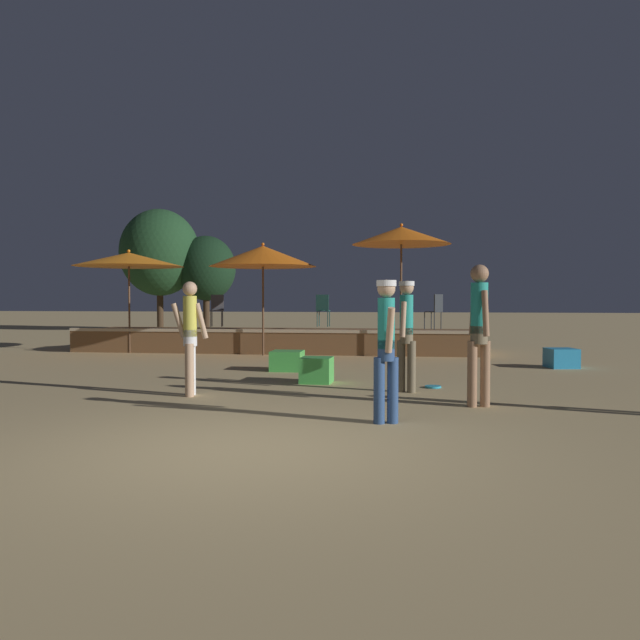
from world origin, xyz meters
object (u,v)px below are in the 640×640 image
person_2 (479,327)px  bistro_chair_1 (217,307)px  cube_seat_0 (287,361)px  cube_seat_1 (561,358)px  bistro_chair_2 (436,308)px  bistro_chair_0 (323,307)px  patio_umbrella_0 (263,256)px  person_4 (406,330)px  background_tree_0 (206,269)px  patio_umbrella_2 (129,260)px  person_0 (386,344)px  patio_umbrella_1 (401,236)px  frisbee_disc (433,387)px  background_tree_1 (160,253)px  cube_seat_2 (317,370)px  person_1 (190,334)px

person_2 → bistro_chair_1: size_ratio=2.10×
cube_seat_0 → cube_seat_1: 5.71m
bistro_chair_1 → bistro_chair_2: size_ratio=1.00×
cube_seat_0 → bistro_chair_0: size_ratio=0.69×
patio_umbrella_0 → bistro_chair_0: bearing=57.1°
person_4 → background_tree_0: 19.19m
patio_umbrella_2 → person_0: patio_umbrella_2 is taller
cube_seat_0 → person_4: bearing=-47.2°
patio_umbrella_1 → cube_seat_1: (3.34, -1.79, -2.76)m
person_0 → bistro_chair_1: bearing=-79.9°
cube_seat_0 → bistro_chair_0: bistro_chair_0 is taller
patio_umbrella_0 → patio_umbrella_2: 3.69m
person_0 → person_4: person_4 is taller
cube_seat_0 → frisbee_disc: size_ratio=2.36×
cube_seat_1 → background_tree_1: 19.25m
person_0 → background_tree_0: bearing=-83.3°
cube_seat_1 → cube_seat_2: (-4.70, -3.01, 0.02)m
person_4 → person_1: bearing=30.9°
bistro_chair_2 → bistro_chair_1: bearing=-61.4°
cube_seat_1 → background_tree_0: bearing=132.7°
person_2 → person_4: person_2 is taller
person_1 → bistro_chair_2: 8.34m
patio_umbrella_0 → background_tree_1: size_ratio=0.53×
frisbee_disc → background_tree_1: background_tree_1 is taller
person_0 → frisbee_disc: size_ratio=6.30×
person_0 → person_1: (-2.94, 1.64, -0.01)m
bistro_chair_2 → person_1: bearing=8.9°
person_0 → person_1: bearing=-46.5°
cube_seat_1 → person_0: 7.22m
bistro_chair_2 → person_0: bearing=30.7°
person_1 → background_tree_1: size_ratio=0.31×
patio_umbrella_1 → patio_umbrella_2: (-7.14, 0.29, -0.49)m
background_tree_1 → person_4: bearing=-56.8°
cube_seat_0 → bistro_chair_1: 5.80m
person_0 → bistro_chair_2: person_0 is taller
patio_umbrella_2 → frisbee_disc: bearing=-35.1°
person_0 → bistro_chair_0: 10.36m
frisbee_disc → bistro_chair_1: bearing=130.0°
patio_umbrella_1 → person_1: patio_umbrella_1 is taller
frisbee_disc → background_tree_1: size_ratio=0.05×
patio_umbrella_0 → patio_umbrella_1: bearing=-1.2°
cube_seat_2 → person_1: person_1 is taller
cube_seat_0 → bistro_chair_2: size_ratio=0.69×
patio_umbrella_2 → cube_seat_1: bearing=-11.2°
frisbee_disc → background_tree_0: 19.04m
patio_umbrella_0 → person_2: size_ratio=1.51×
cube_seat_1 → cube_seat_0: bearing=-166.7°
patio_umbrella_0 → bistro_chair_2: size_ratio=3.17×
bistro_chair_2 → patio_umbrella_1: bearing=-7.3°
patio_umbrella_1 → patio_umbrella_2: bearing=177.7°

